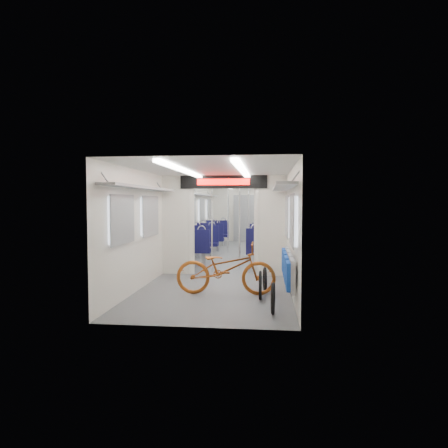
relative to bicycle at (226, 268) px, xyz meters
name	(u,v)px	position (x,y,z in m)	size (l,w,h in m)	color
carriage	(231,209)	(-0.25, 3.77, 1.02)	(12.00, 12.02, 2.31)	#515456
bicycle	(226,268)	(0.00, 0.00, 0.00)	(0.63, 1.82, 0.96)	#A14C17
flip_bench	(288,267)	(1.10, -0.33, 0.10)	(0.12, 2.09, 0.50)	gray
bike_hoop_a	(273,300)	(0.84, -1.22, -0.26)	(0.49, 0.49, 0.05)	black
bike_hoop_b	(260,287)	(0.64, -0.33, -0.25)	(0.50, 0.50, 0.05)	black
bike_hoop_c	(265,281)	(0.71, 0.27, -0.27)	(0.47, 0.47, 0.05)	black
seat_bay_near_left	(199,242)	(-1.19, 4.04, 0.06)	(0.90, 2.01, 1.08)	#0D0B33
seat_bay_near_right	(265,242)	(0.68, 4.00, 0.08)	(0.94, 2.20, 1.14)	#0D0B33
seat_bay_far_left	(214,234)	(-1.19, 7.24, 0.06)	(0.90, 2.05, 1.09)	#0D0B33
seat_bay_far_right	(265,233)	(0.68, 7.79, 0.06)	(0.90, 2.01, 1.08)	#0D0B33
stanchion_near_left	(212,224)	(-0.58, 2.36, 0.67)	(0.04, 0.04, 2.30)	silver
stanchion_near_right	(240,223)	(0.05, 2.88, 0.67)	(0.04, 0.04, 2.30)	silver
stanchion_far_left	(228,218)	(-0.55, 6.02, 0.67)	(0.04, 0.04, 2.30)	silver
stanchion_far_right	(249,219)	(0.16, 5.57, 0.67)	(0.04, 0.04, 2.30)	silver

